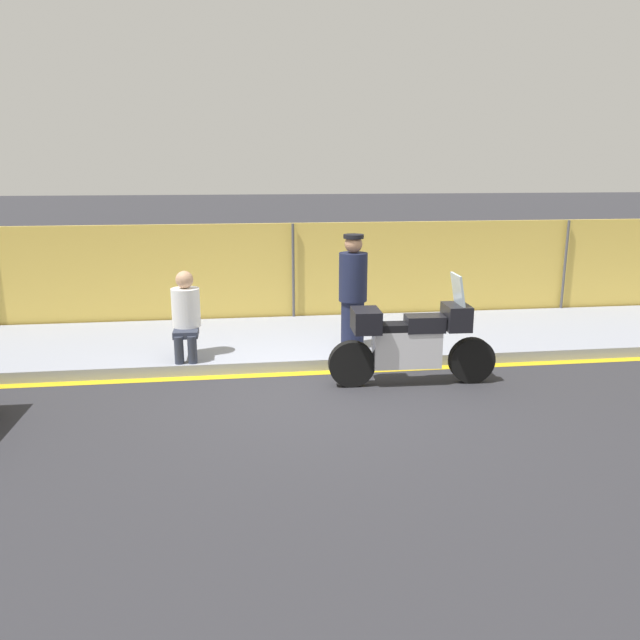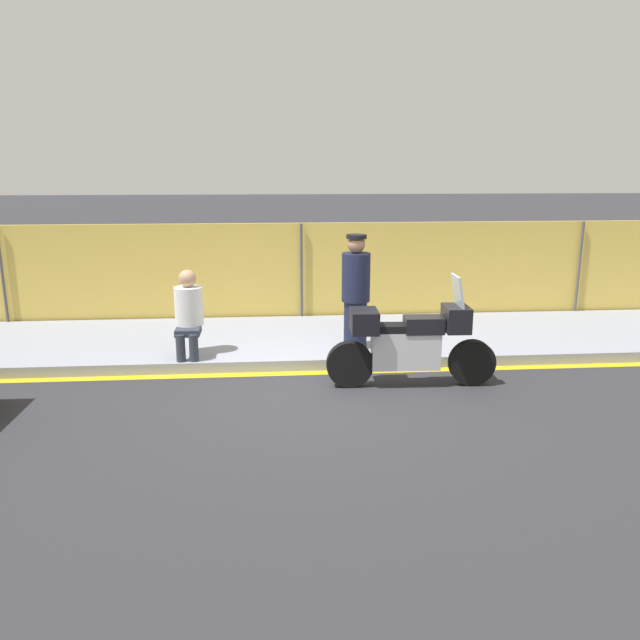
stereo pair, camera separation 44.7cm
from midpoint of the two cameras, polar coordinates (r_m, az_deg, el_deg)
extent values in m
plane|color=#2D2D33|center=(8.24, -1.52, -6.93)|extent=(120.00, 120.00, 0.00)
cube|color=#8E93A3|center=(10.49, -2.93, -1.87)|extent=(39.97, 2.80, 0.16)
cube|color=gold|center=(9.10, -2.14, -4.87)|extent=(39.97, 0.18, 0.01)
cube|color=gold|center=(11.75, -3.59, 4.20)|extent=(37.97, 0.08, 1.91)
cylinder|color=#4C4C51|center=(11.65, -3.56, 4.11)|extent=(0.05, 0.05, 1.91)
cylinder|color=#4C4C51|center=(13.17, 20.56, 4.39)|extent=(0.05, 0.05, 1.91)
cylinder|color=black|center=(8.84, 12.29, -3.62)|extent=(0.64, 0.16, 0.64)
cylinder|color=black|center=(8.48, 1.42, -4.04)|extent=(0.64, 0.16, 0.64)
cube|color=silver|center=(8.55, 6.46, -2.62)|extent=(0.93, 0.31, 0.52)
cube|color=black|center=(8.50, 8.07, -0.31)|extent=(0.53, 0.33, 0.22)
cube|color=black|center=(8.44, 5.85, -0.63)|extent=(0.61, 0.30, 0.10)
cube|color=black|center=(8.60, 10.91, 0.28)|extent=(0.34, 0.49, 0.34)
cube|color=silver|center=(8.52, 11.03, 2.76)|extent=(0.12, 0.42, 0.42)
cube|color=black|center=(8.34, 2.70, -0.05)|extent=(0.38, 0.52, 0.30)
cylinder|color=#191E38|center=(9.73, 1.68, -0.36)|extent=(0.36, 0.36, 0.74)
cylinder|color=#191E38|center=(9.57, 1.71, 3.95)|extent=(0.44, 0.44, 0.74)
sphere|color=#A37556|center=(9.50, 1.73, 6.96)|extent=(0.27, 0.27, 0.27)
cylinder|color=black|center=(9.48, 1.73, 7.65)|extent=(0.31, 0.31, 0.06)
cylinder|color=#2D3342|center=(9.21, -14.13, -2.70)|extent=(0.13, 0.13, 0.40)
cylinder|color=#2D3342|center=(9.19, -12.96, -2.67)|extent=(0.13, 0.13, 0.40)
cube|color=#2D3342|center=(9.34, -13.50, -1.15)|extent=(0.36, 0.40, 0.10)
cylinder|color=white|center=(9.46, -13.50, 1.13)|extent=(0.42, 0.42, 0.57)
sphere|color=tan|center=(9.38, -13.64, 3.60)|extent=(0.26, 0.26, 0.26)
camera|label=1|loc=(0.22, -91.44, -0.36)|focal=35.00mm
camera|label=2|loc=(0.22, 88.56, 0.36)|focal=35.00mm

